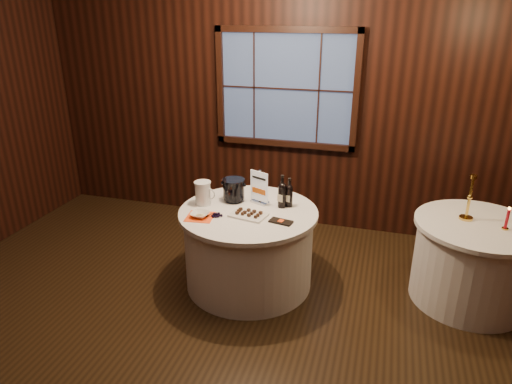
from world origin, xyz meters
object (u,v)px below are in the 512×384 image
(port_bottle_right, at_px, (289,194))
(brass_candlestick, at_px, (469,203))
(red_candle, at_px, (507,221))
(side_table, at_px, (472,262))
(chocolate_plate, at_px, (248,214))
(chocolate_box, at_px, (281,222))
(main_table, at_px, (249,247))
(sign_stand, at_px, (260,192))
(ice_bucket, at_px, (234,190))
(cracker_bowl, at_px, (200,214))
(grape_bunch, at_px, (216,216))
(glass_pitcher, at_px, (203,193))
(port_bottle_left, at_px, (282,193))

(port_bottle_right, xyz_separation_m, brass_candlestick, (1.56, 0.17, 0.03))
(brass_candlestick, height_order, red_candle, brass_candlestick)
(side_table, distance_m, port_bottle_right, 1.74)
(chocolate_plate, bearing_deg, chocolate_box, -8.43)
(main_table, distance_m, sign_stand, 0.53)
(main_table, xyz_separation_m, chocolate_box, (0.35, -0.16, 0.39))
(main_table, height_order, red_candle, red_candle)
(ice_bucket, xyz_separation_m, brass_candlestick, (2.09, 0.19, 0.03))
(cracker_bowl, bearing_deg, brass_candlestick, 15.27)
(grape_bunch, xyz_separation_m, brass_candlestick, (2.12, 0.59, 0.13))
(port_bottle_right, distance_m, ice_bucket, 0.54)
(chocolate_box, distance_m, glass_pitcher, 0.82)
(chocolate_plate, bearing_deg, red_candle, 9.39)
(chocolate_plate, bearing_deg, main_table, 107.52)
(main_table, distance_m, brass_candlestick, 2.00)
(main_table, bearing_deg, port_bottle_left, 30.48)
(port_bottle_left, relative_size, chocolate_plate, 0.91)
(side_table, distance_m, ice_bucket, 2.26)
(port_bottle_left, relative_size, chocolate_box, 1.59)
(sign_stand, height_order, red_candle, sign_stand)
(grape_bunch, height_order, glass_pitcher, glass_pitcher)
(chocolate_plate, xyz_separation_m, brass_candlestick, (1.86, 0.48, 0.13))
(sign_stand, bearing_deg, brass_candlestick, 28.90)
(port_bottle_left, bearing_deg, port_bottle_right, 46.77)
(chocolate_box, bearing_deg, port_bottle_left, 113.23)
(main_table, relative_size, brass_candlestick, 3.10)
(chocolate_box, bearing_deg, port_bottle_right, 102.76)
(main_table, bearing_deg, sign_stand, 74.66)
(port_bottle_right, height_order, chocolate_box, port_bottle_right)
(chocolate_plate, bearing_deg, glass_pitcher, 164.37)
(port_bottle_left, bearing_deg, main_table, -132.80)
(chocolate_box, bearing_deg, chocolate_plate, -177.20)
(port_bottle_right, relative_size, brass_candlestick, 0.68)
(side_table, relative_size, port_bottle_left, 3.42)
(ice_bucket, bearing_deg, red_candle, 1.51)
(port_bottle_left, distance_m, cracker_bowl, 0.78)
(port_bottle_left, height_order, cracker_bowl, port_bottle_left)
(port_bottle_right, height_order, cracker_bowl, port_bottle_right)
(cracker_bowl, bearing_deg, main_table, 34.48)
(sign_stand, bearing_deg, red_candle, 24.83)
(side_table, height_order, sign_stand, sign_stand)
(sign_stand, height_order, ice_bucket, sign_stand)
(red_candle, bearing_deg, port_bottle_right, -178.73)
(sign_stand, xyz_separation_m, chocolate_box, (0.29, -0.36, -0.10))
(main_table, relative_size, ice_bucket, 5.79)
(side_table, xyz_separation_m, grape_bunch, (-2.23, -0.52, 0.40))
(glass_pitcher, bearing_deg, chocolate_plate, -8.32)
(ice_bucket, relative_size, glass_pitcher, 0.97)
(side_table, distance_m, cracker_bowl, 2.47)
(port_bottle_right, xyz_separation_m, red_candle, (1.85, 0.04, -0.04))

